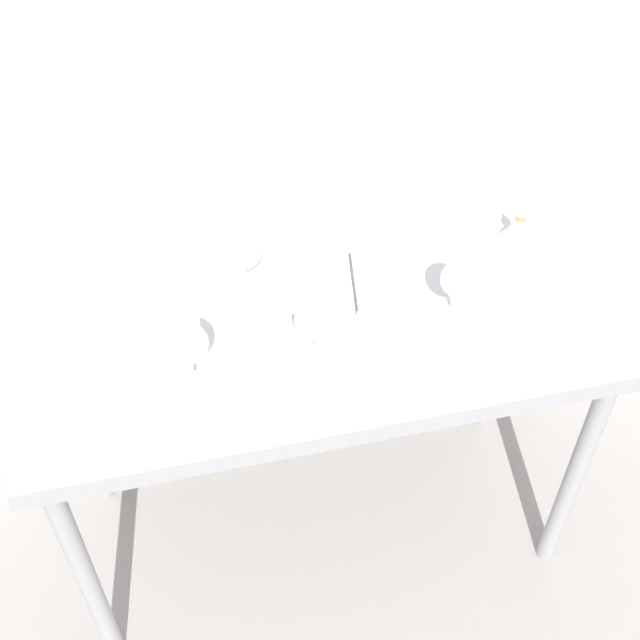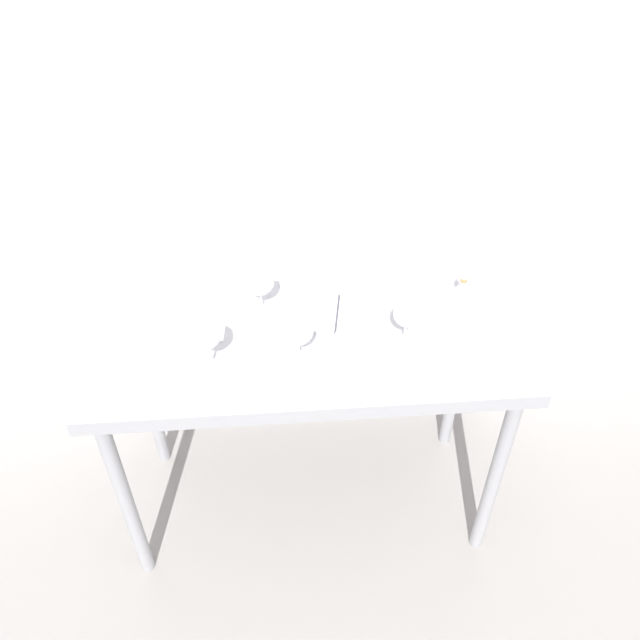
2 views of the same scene
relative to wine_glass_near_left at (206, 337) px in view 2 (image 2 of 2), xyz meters
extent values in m
plane|color=gray|center=(0.31, 0.13, -1.03)|extent=(6.00, 6.00, 0.00)
cube|color=silver|center=(0.31, 0.62, 0.27)|extent=(3.80, 0.04, 2.60)
cube|color=#949499|center=(0.31, 0.13, -0.15)|extent=(1.40, 0.64, 0.04)
cube|color=#949499|center=(0.31, -0.20, -0.15)|extent=(1.40, 0.01, 0.05)
cylinder|color=#949499|center=(-0.33, -0.13, -0.60)|extent=(0.05, 0.05, 0.86)
cylinder|color=#949499|center=(0.95, -0.13, -0.60)|extent=(0.05, 0.05, 0.86)
cylinder|color=#949499|center=(-0.33, 0.39, -0.60)|extent=(0.05, 0.05, 0.86)
cylinder|color=#949499|center=(0.95, 0.39, -0.60)|extent=(0.05, 0.05, 0.86)
cylinder|color=white|center=(0.00, 0.00, -0.12)|extent=(0.07, 0.07, 0.00)
cylinder|color=white|center=(0.00, 0.00, -0.08)|extent=(0.01, 0.01, 0.09)
sphere|color=white|center=(0.00, 0.00, 0.01)|extent=(0.09, 0.09, 0.09)
cylinder|color=#5A1522|center=(0.00, 0.00, -0.01)|extent=(0.06, 0.06, 0.02)
cylinder|color=white|center=(0.62, 0.07, -0.12)|extent=(0.07, 0.07, 0.00)
cylinder|color=white|center=(0.62, 0.07, -0.08)|extent=(0.01, 0.01, 0.08)
sphere|color=white|center=(0.62, 0.07, -0.01)|extent=(0.09, 0.09, 0.09)
cylinder|color=maroon|center=(0.62, 0.07, -0.02)|extent=(0.06, 0.06, 0.02)
cylinder|color=white|center=(0.27, 0.02, -0.12)|extent=(0.07, 0.07, 0.00)
cylinder|color=white|center=(0.27, 0.02, -0.08)|extent=(0.01, 0.01, 0.07)
sphere|color=white|center=(0.27, 0.02, -0.01)|extent=(0.09, 0.09, 0.09)
cylinder|color=#5B1120|center=(0.27, 0.02, -0.02)|extent=(0.07, 0.07, 0.02)
cylinder|color=white|center=(0.16, 0.28, -0.12)|extent=(0.07, 0.07, 0.00)
cylinder|color=white|center=(0.16, 0.28, -0.08)|extent=(0.01, 0.01, 0.08)
sphere|color=white|center=(0.16, 0.28, 0.00)|extent=(0.10, 0.10, 0.10)
cylinder|color=maroon|center=(0.16, 0.28, -0.02)|extent=(0.07, 0.07, 0.03)
cube|color=white|center=(0.34, 0.24, -0.12)|extent=(0.19, 0.23, 0.01)
cube|color=white|center=(0.49, 0.22, -0.12)|extent=(0.19, 0.23, 0.01)
cube|color=#3F3F47|center=(0.42, 0.23, -0.12)|extent=(0.04, 0.20, 0.01)
cube|color=white|center=(-0.04, 0.23, -0.12)|extent=(0.17, 0.22, 0.00)
cone|color=silver|center=(0.86, 0.28, -0.09)|extent=(0.11, 0.11, 0.08)
cylinder|color=#C17F4C|center=(0.86, 0.28, -0.04)|extent=(0.02, 0.02, 0.01)
cone|color=silver|center=(0.86, 0.28, -0.02)|extent=(0.02, 0.02, 0.03)
camera|label=1|loc=(0.00, -1.19, 1.26)|focal=46.41mm
camera|label=2|loc=(0.23, -1.37, 1.16)|focal=33.73mm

